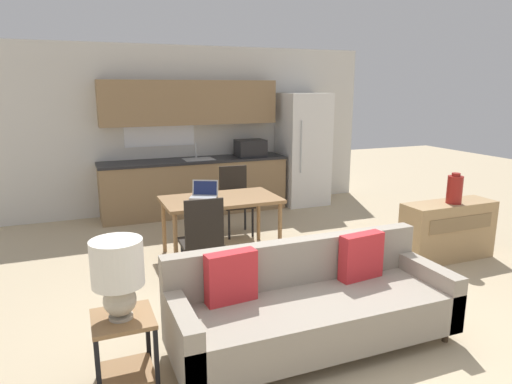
{
  "coord_description": "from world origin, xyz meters",
  "views": [
    {
      "loc": [
        -1.81,
        -2.88,
        2.04
      ],
      "look_at": [
        -0.04,
        1.5,
        0.95
      ],
      "focal_mm": 32.0,
      "sensor_mm": 36.0,
      "label": 1
    }
  ],
  "objects_px": {
    "refrigerator": "(303,149)",
    "dining_table": "(221,203)",
    "dining_chair_far_right": "(236,198)",
    "table_lamp": "(118,272)",
    "couch": "(310,305)",
    "vase": "(455,189)",
    "dining_chair_near_left": "(202,238)",
    "credenza": "(447,231)",
    "side_table": "(124,341)",
    "laptop": "(204,193)"
  },
  "relations": [
    {
      "from": "vase",
      "to": "laptop",
      "type": "distance_m",
      "value": 2.98
    },
    {
      "from": "credenza",
      "to": "vase",
      "type": "relative_size",
      "value": 3.23
    },
    {
      "from": "dining_table",
      "to": "laptop",
      "type": "bearing_deg",
      "value": 141.72
    },
    {
      "from": "credenza",
      "to": "dining_chair_near_left",
      "type": "height_order",
      "value": "dining_chair_near_left"
    },
    {
      "from": "dining_chair_near_left",
      "to": "side_table",
      "type": "bearing_deg",
      "value": 59.37
    },
    {
      "from": "refrigerator",
      "to": "dining_table",
      "type": "relative_size",
      "value": 1.38
    },
    {
      "from": "laptop",
      "to": "dining_chair_far_right",
      "type": "bearing_deg",
      "value": 71.0
    },
    {
      "from": "credenza",
      "to": "dining_chair_far_right",
      "type": "xyz_separation_m",
      "value": [
        -2.04,
        1.9,
        0.17
      ]
    },
    {
      "from": "dining_table",
      "to": "dining_chair_near_left",
      "type": "bearing_deg",
      "value": -120.04
    },
    {
      "from": "refrigerator",
      "to": "dining_table",
      "type": "height_order",
      "value": "refrigerator"
    },
    {
      "from": "couch",
      "to": "dining_chair_far_right",
      "type": "relative_size",
      "value": 2.39
    },
    {
      "from": "couch",
      "to": "credenza",
      "type": "height_order",
      "value": "couch"
    },
    {
      "from": "refrigerator",
      "to": "laptop",
      "type": "xyz_separation_m",
      "value": [
        -2.31,
        -1.81,
        -0.2
      ]
    },
    {
      "from": "dining_chair_far_right",
      "to": "table_lamp",
      "type": "bearing_deg",
      "value": -119.27
    },
    {
      "from": "refrigerator",
      "to": "dining_table",
      "type": "xyz_separation_m",
      "value": [
        -2.15,
        -1.94,
        -0.32
      ]
    },
    {
      "from": "refrigerator",
      "to": "dining_chair_near_left",
      "type": "bearing_deg",
      "value": -133.64
    },
    {
      "from": "dining_chair_near_left",
      "to": "table_lamp",
      "type": "bearing_deg",
      "value": 59.23
    },
    {
      "from": "dining_table",
      "to": "couch",
      "type": "xyz_separation_m",
      "value": [
        0.04,
        -2.21,
        -0.32
      ]
    },
    {
      "from": "table_lamp",
      "to": "laptop",
      "type": "height_order",
      "value": "table_lamp"
    },
    {
      "from": "couch",
      "to": "dining_table",
      "type": "bearing_deg",
      "value": 91.15
    },
    {
      "from": "dining_chair_far_right",
      "to": "side_table",
      "type": "bearing_deg",
      "value": -119.2
    },
    {
      "from": "couch",
      "to": "dining_chair_near_left",
      "type": "relative_size",
      "value": 2.39
    },
    {
      "from": "credenza",
      "to": "table_lamp",
      "type": "bearing_deg",
      "value": -164.33
    },
    {
      "from": "side_table",
      "to": "dining_chair_near_left",
      "type": "bearing_deg",
      "value": 56.92
    },
    {
      "from": "table_lamp",
      "to": "vase",
      "type": "relative_size",
      "value": 1.51
    },
    {
      "from": "couch",
      "to": "table_lamp",
      "type": "xyz_separation_m",
      "value": [
        -1.46,
        -0.04,
        0.54
      ]
    },
    {
      "from": "couch",
      "to": "side_table",
      "type": "bearing_deg",
      "value": -178.56
    },
    {
      "from": "refrigerator",
      "to": "side_table",
      "type": "height_order",
      "value": "refrigerator"
    },
    {
      "from": "refrigerator",
      "to": "dining_chair_far_right",
      "type": "bearing_deg",
      "value": -144.63
    },
    {
      "from": "credenza",
      "to": "laptop",
      "type": "relative_size",
      "value": 2.92
    },
    {
      "from": "side_table",
      "to": "credenza",
      "type": "xyz_separation_m",
      "value": [
        3.9,
        1.09,
        -0.0
      ]
    },
    {
      "from": "couch",
      "to": "laptop",
      "type": "distance_m",
      "value": 2.39
    },
    {
      "from": "dining_table",
      "to": "dining_chair_far_right",
      "type": "height_order",
      "value": "dining_chair_far_right"
    },
    {
      "from": "vase",
      "to": "dining_chair_near_left",
      "type": "xyz_separation_m",
      "value": [
        -2.95,
        0.42,
        -0.35
      ]
    },
    {
      "from": "table_lamp",
      "to": "laptop",
      "type": "bearing_deg",
      "value": 62.34
    },
    {
      "from": "credenza",
      "to": "dining_table",
      "type": "bearing_deg",
      "value": 155.06
    },
    {
      "from": "dining_table",
      "to": "refrigerator",
      "type": "bearing_deg",
      "value": 42.14
    },
    {
      "from": "dining_table",
      "to": "side_table",
      "type": "distance_m",
      "value": 2.67
    },
    {
      "from": "side_table",
      "to": "vase",
      "type": "bearing_deg",
      "value": 14.99
    },
    {
      "from": "credenza",
      "to": "vase",
      "type": "distance_m",
      "value": 0.52
    },
    {
      "from": "table_lamp",
      "to": "vase",
      "type": "height_order",
      "value": "table_lamp"
    },
    {
      "from": "dining_chair_near_left",
      "to": "dining_chair_far_right",
      "type": "bearing_deg",
      "value": -118.3
    },
    {
      "from": "dining_chair_near_left",
      "to": "laptop",
      "type": "distance_m",
      "value": 0.99
    },
    {
      "from": "table_lamp",
      "to": "vase",
      "type": "distance_m",
      "value": 4.05
    },
    {
      "from": "side_table",
      "to": "credenza",
      "type": "bearing_deg",
      "value": 15.6
    },
    {
      "from": "table_lamp",
      "to": "dining_chair_near_left",
      "type": "relative_size",
      "value": 0.57
    },
    {
      "from": "couch",
      "to": "dining_chair_near_left",
      "type": "distance_m",
      "value": 1.52
    },
    {
      "from": "credenza",
      "to": "vase",
      "type": "height_order",
      "value": "vase"
    },
    {
      "from": "refrigerator",
      "to": "dining_chair_far_right",
      "type": "distance_m",
      "value": 2.13
    },
    {
      "from": "couch",
      "to": "side_table",
      "type": "xyz_separation_m",
      "value": [
        -1.45,
        -0.04,
        0.03
      ]
    }
  ]
}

